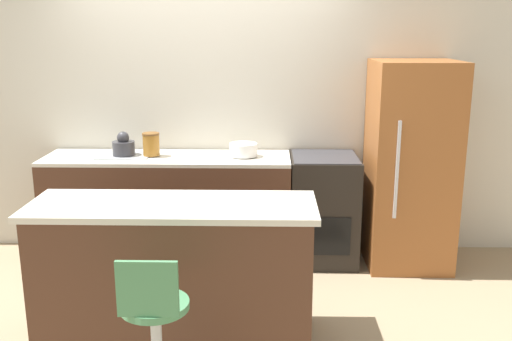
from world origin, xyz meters
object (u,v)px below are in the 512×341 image
Objects in this scene: stool_chair at (155,331)px; kettle at (124,146)px; oven_range at (323,209)px; mixing_bowl at (243,150)px; refrigerator at (410,165)px.

kettle is at bearing 107.57° from stool_chair.
oven_range is at bearing 62.12° from stool_chair.
stool_chair is at bearing -100.63° from mixing_bowl.
refrigerator is (0.72, -0.04, 0.40)m from oven_range.
refrigerator is 1.96× the size of stool_chair.
mixing_bowl is (-1.42, 0.04, 0.12)m from refrigerator.
refrigerator is at bearing 48.04° from stool_chair.
mixing_bowl is (-0.70, -0.00, 0.53)m from oven_range.
oven_range is at bearing 176.83° from refrigerator.
oven_range is 1.81m from kettle.
oven_range is 0.87m from mixing_bowl.
stool_chair is at bearing -72.43° from kettle.
mixing_bowl is at bearing 79.37° from stool_chair.
kettle is (-1.73, -0.00, 0.55)m from oven_range.
mixing_bowl is (0.38, 2.04, 0.56)m from stool_chair.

